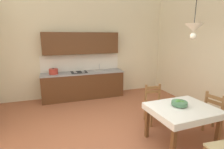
{
  "coord_description": "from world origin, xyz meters",
  "views": [
    {
      "loc": [
        -1.15,
        -2.94,
        2.11
      ],
      "look_at": [
        0.17,
        0.91,
        1.19
      ],
      "focal_mm": 28.1,
      "sensor_mm": 36.0,
      "label": 1
    }
  ],
  "objects_px": {
    "kitchen_cabinetry": "(83,73)",
    "pendant_lamp": "(194,28)",
    "dining_chair_kitchen_side": "(155,105)",
    "fruit_bowl": "(179,103)",
    "dining_chair_window_side": "(216,114)",
    "dining_table": "(182,114)"
  },
  "relations": [
    {
      "from": "dining_chair_window_side",
      "to": "dining_chair_kitchen_side",
      "type": "bearing_deg",
      "value": 138.64
    },
    {
      "from": "kitchen_cabinetry",
      "to": "pendant_lamp",
      "type": "height_order",
      "value": "pendant_lamp"
    },
    {
      "from": "kitchen_cabinetry",
      "to": "dining_chair_kitchen_side",
      "type": "relative_size",
      "value": 2.92
    },
    {
      "from": "dining_table",
      "to": "dining_chair_window_side",
      "type": "relative_size",
      "value": 1.34
    },
    {
      "from": "kitchen_cabinetry",
      "to": "pendant_lamp",
      "type": "bearing_deg",
      "value": -67.13
    },
    {
      "from": "dining_chair_kitchen_side",
      "to": "kitchen_cabinetry",
      "type": "bearing_deg",
      "value": 120.0
    },
    {
      "from": "dining_table",
      "to": "dining_chair_kitchen_side",
      "type": "bearing_deg",
      "value": 91.42
    },
    {
      "from": "dining_chair_window_side",
      "to": "pendant_lamp",
      "type": "bearing_deg",
      "value": -173.71
    },
    {
      "from": "fruit_bowl",
      "to": "kitchen_cabinetry",
      "type": "bearing_deg",
      "value": 113.02
    },
    {
      "from": "dining_table",
      "to": "dining_chair_window_side",
      "type": "xyz_separation_m",
      "value": [
        0.97,
        0.04,
        -0.18
      ]
    },
    {
      "from": "dining_chair_window_side",
      "to": "fruit_bowl",
      "type": "relative_size",
      "value": 3.1
    },
    {
      "from": "dining_chair_window_side",
      "to": "fruit_bowl",
      "type": "bearing_deg",
      "value": 178.32
    },
    {
      "from": "dining_chair_kitchen_side",
      "to": "dining_chair_window_side",
      "type": "bearing_deg",
      "value": -41.36
    },
    {
      "from": "dining_chair_window_side",
      "to": "fruit_bowl",
      "type": "distance_m",
      "value": 1.06
    },
    {
      "from": "fruit_bowl",
      "to": "pendant_lamp",
      "type": "distance_m",
      "value": 1.42
    },
    {
      "from": "kitchen_cabinetry",
      "to": "dining_chair_window_side",
      "type": "height_order",
      "value": "kitchen_cabinetry"
    },
    {
      "from": "dining_chair_window_side",
      "to": "pendant_lamp",
      "type": "relative_size",
      "value": 1.16
    },
    {
      "from": "dining_chair_kitchen_side",
      "to": "pendant_lamp",
      "type": "height_order",
      "value": "pendant_lamp"
    },
    {
      "from": "dining_table",
      "to": "dining_chair_window_side",
      "type": "distance_m",
      "value": 0.98
    },
    {
      "from": "kitchen_cabinetry",
      "to": "fruit_bowl",
      "type": "distance_m",
      "value": 3.45
    },
    {
      "from": "dining_chair_kitchen_side",
      "to": "pendant_lamp",
      "type": "bearing_deg",
      "value": -87.17
    },
    {
      "from": "dining_chair_window_side",
      "to": "pendant_lamp",
      "type": "distance_m",
      "value": 2.02
    }
  ]
}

